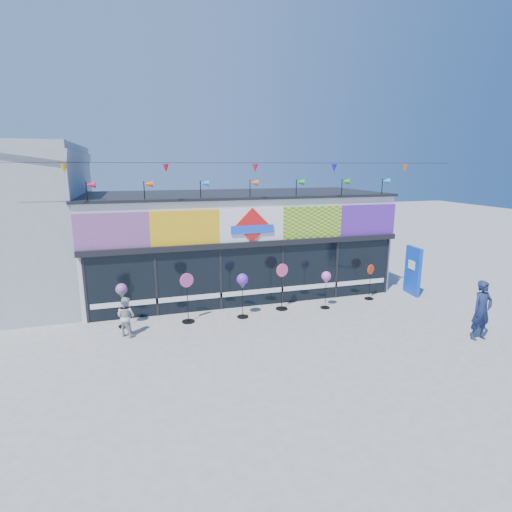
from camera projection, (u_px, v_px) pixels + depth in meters
name	position (u px, v px, depth m)	size (l,w,h in m)	color
ground	(284.00, 343.00, 11.99)	(80.00, 80.00, 0.00)	gray
kite_shop	(236.00, 241.00, 17.09)	(16.00, 5.70, 5.31)	white
blue_sign	(413.00, 271.00, 16.36)	(0.25, 1.00, 1.98)	blue
spinner_0	(122.00, 292.00, 12.95)	(0.38, 0.38, 1.49)	black
spinner_1	(187.00, 297.00, 13.41)	(0.47, 0.44, 1.72)	black
spinner_2	(242.00, 282.00, 13.76)	(0.40, 0.40, 1.59)	black
spinner_3	(282.00, 285.00, 14.62)	(0.48, 0.44, 1.74)	black
spinner_4	(326.00, 279.00, 14.69)	(0.36, 0.36, 1.41)	black
spinner_5	(370.00, 281.00, 15.78)	(0.38, 0.36, 1.42)	black
adult_man	(482.00, 310.00, 12.08)	(0.67, 0.44, 1.85)	#161F45
child	(126.00, 316.00, 12.39)	(0.61, 0.35, 1.26)	#B9B9B9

